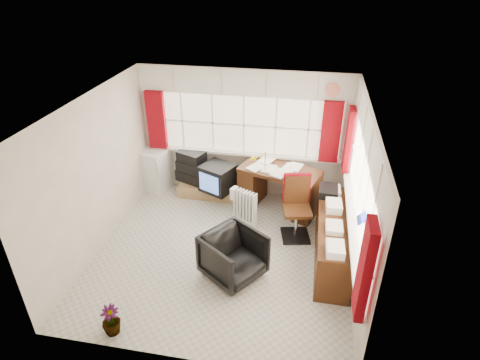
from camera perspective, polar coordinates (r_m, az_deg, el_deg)
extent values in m
plane|color=beige|center=(6.65, -2.54, -10.30)|extent=(4.00, 4.00, 0.00)
plane|color=beige|center=(7.68, 0.58, 6.50)|extent=(4.00, 0.00, 4.00)
plane|color=beige|center=(4.39, -8.86, -14.09)|extent=(4.00, 0.00, 4.00)
plane|color=beige|center=(6.63, -19.89, 0.70)|extent=(0.00, 4.00, 4.00)
plane|color=beige|center=(5.85, 16.68, -2.75)|extent=(0.00, 4.00, 4.00)
plane|color=white|center=(5.40, -3.12, 10.54)|extent=(4.00, 4.00, 0.00)
plane|color=beige|center=(7.58, 0.56, 7.83)|extent=(3.60, 0.00, 3.60)
cube|color=white|center=(7.78, 0.49, 3.75)|extent=(3.70, 0.12, 0.05)
cube|color=white|center=(7.86, -8.20, 8.32)|extent=(0.03, 0.02, 1.10)
cube|color=white|center=(7.69, -3.90, 8.09)|extent=(0.03, 0.02, 1.10)
cube|color=white|center=(7.57, 0.55, 7.80)|extent=(0.03, 0.02, 1.10)
cube|color=white|center=(7.50, 5.10, 7.46)|extent=(0.03, 0.02, 1.10)
cube|color=white|center=(7.47, 9.71, 7.07)|extent=(0.03, 0.02, 1.10)
plane|color=beige|center=(5.75, 16.76, -1.04)|extent=(0.00, 3.60, 3.60)
cube|color=white|center=(6.05, 15.60, -5.75)|extent=(0.12, 3.70, 0.05)
cube|color=white|center=(4.75, 17.68, -8.29)|extent=(0.02, 0.03, 1.10)
cube|color=white|center=(5.24, 17.12, -4.32)|extent=(0.02, 0.03, 1.10)
cube|color=white|center=(5.75, 16.66, -1.03)|extent=(0.02, 0.03, 1.10)
cube|color=white|center=(6.27, 16.28, 1.71)|extent=(0.02, 0.03, 1.10)
cube|color=white|center=(6.81, 15.96, 4.02)|extent=(0.02, 0.03, 1.10)
cube|color=#960809|center=(7.96, -11.81, 8.32)|extent=(0.35, 0.10, 1.15)
cube|color=#960809|center=(7.42, 12.79, 6.61)|extent=(0.35, 0.10, 1.15)
cube|color=#960809|center=(7.16, 15.22, 5.46)|extent=(0.10, 0.35, 1.15)
cube|color=#960809|center=(4.35, 17.34, -12.16)|extent=(0.10, 0.35, 1.15)
cube|color=silver|center=(7.31, 0.56, 13.61)|extent=(3.95, 0.08, 0.48)
cube|color=silver|center=(5.40, 17.76, 6.31)|extent=(0.08, 3.95, 0.48)
cube|color=#4A2511|center=(7.33, 5.72, 1.26)|extent=(1.59, 1.12, 0.07)
cube|color=#4A2511|center=(7.74, 1.81, -0.52)|extent=(0.52, 0.71, 0.76)
cube|color=#4A2511|center=(7.38, 9.51, -2.57)|extent=(0.52, 0.71, 0.76)
cube|color=white|center=(7.31, 5.74, 1.56)|extent=(0.33, 0.39, 0.02)
cube|color=white|center=(7.31, 5.74, 1.59)|extent=(0.33, 0.39, 0.02)
cube|color=white|center=(7.31, 5.74, 1.61)|extent=(0.33, 0.39, 0.02)
cube|color=white|center=(7.31, 5.74, 1.64)|extent=(0.33, 0.39, 0.02)
cube|color=white|center=(7.31, 5.75, 1.67)|extent=(0.33, 0.39, 0.02)
cube|color=white|center=(7.30, 5.75, 1.70)|extent=(0.33, 0.39, 0.02)
cylinder|color=yellow|center=(7.28, 3.56, 1.49)|extent=(0.09, 0.09, 0.02)
cylinder|color=yellow|center=(7.20, 3.60, 2.67)|extent=(0.02, 0.02, 0.34)
cone|color=yellow|center=(7.14, 3.63, 3.62)|extent=(0.14, 0.11, 0.14)
cube|color=black|center=(7.02, 7.85, -7.85)|extent=(0.55, 0.55, 0.04)
cylinder|color=silver|center=(6.88, 7.99, -6.21)|extent=(0.06, 0.06, 0.54)
cube|color=#4A2511|center=(6.73, 8.14, -4.35)|extent=(0.53, 0.52, 0.06)
cube|color=#4A2511|center=(6.76, 8.03, -1.25)|extent=(0.41, 0.14, 0.52)
cube|color=#960809|center=(6.75, 8.05, -1.10)|extent=(0.46, 0.15, 0.54)
imported|color=black|center=(6.01, -0.94, -10.77)|extent=(1.11, 1.10, 0.73)
cube|color=white|center=(7.28, 0.72, -5.79)|extent=(0.47, 0.34, 0.09)
cube|color=white|center=(7.19, -0.58, -3.14)|extent=(0.08, 0.13, 0.57)
cube|color=white|center=(7.16, -0.15, -3.30)|extent=(0.08, 0.13, 0.57)
cube|color=white|center=(7.13, 0.29, -3.46)|extent=(0.08, 0.13, 0.57)
cube|color=white|center=(7.10, 0.73, -3.62)|extent=(0.08, 0.13, 0.57)
cube|color=white|center=(7.07, 1.18, -3.78)|extent=(0.08, 0.13, 0.57)
cube|color=white|center=(7.04, 1.63, -3.95)|extent=(0.08, 0.13, 0.57)
cube|color=white|center=(7.01, 2.08, -4.12)|extent=(0.08, 0.13, 0.57)
cube|color=#4A2511|center=(6.47, 13.06, -8.17)|extent=(0.50, 2.00, 0.75)
cube|color=white|center=(5.58, 13.37, -9.65)|extent=(0.24, 0.32, 0.10)
cube|color=white|center=(6.01, 13.27, -6.47)|extent=(0.24, 0.32, 0.10)
cube|color=white|center=(6.45, 13.18, -3.72)|extent=(0.24, 0.32, 0.10)
cube|color=white|center=(6.90, 13.11, -1.33)|extent=(0.24, 0.32, 0.10)
cube|color=black|center=(6.81, 12.48, -1.56)|extent=(0.31, 0.40, 0.13)
cube|color=#A58852|center=(8.05, -3.67, -1.40)|extent=(1.40, 0.50, 0.25)
cube|color=black|center=(7.68, -3.17, 0.32)|extent=(0.74, 0.72, 0.52)
cube|color=#4770CB|center=(7.50, -4.46, -0.51)|extent=(0.41, 0.20, 0.36)
cube|color=black|center=(8.12, -6.73, 0.67)|extent=(0.71, 0.58, 0.22)
cube|color=black|center=(8.02, -6.82, 2.03)|extent=(0.65, 0.55, 0.21)
cube|color=black|center=(7.93, -6.91, 3.37)|extent=(0.60, 0.51, 0.20)
cube|color=white|center=(8.33, -11.93, 1.48)|extent=(0.61, 0.61, 0.85)
cube|color=silver|center=(7.97, -11.73, 1.18)|extent=(0.02, 0.02, 0.45)
imported|color=white|center=(7.28, -0.09, -4.84)|extent=(0.15, 0.15, 0.29)
imported|color=#8FD5C9|center=(7.09, -2.30, -6.50)|extent=(0.09, 0.09, 0.17)
imported|color=black|center=(5.61, -17.89, -18.44)|extent=(0.27, 0.27, 0.43)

